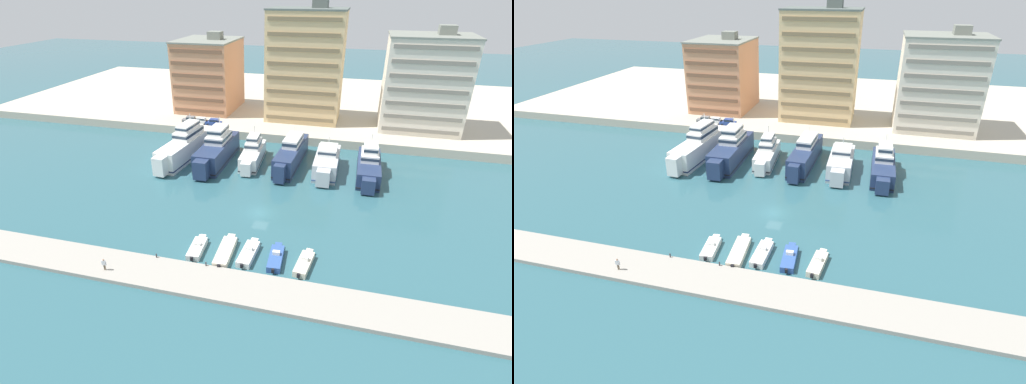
# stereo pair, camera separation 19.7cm
# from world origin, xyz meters

# --- Properties ---
(ground_plane) EXTENTS (400.00, 400.00, 0.00)m
(ground_plane) POSITION_xyz_m (0.00, 0.00, 0.00)
(ground_plane) COLOR #2D5B66
(quay_promenade) EXTENTS (180.00, 70.00, 2.05)m
(quay_promenade) POSITION_xyz_m (0.00, 67.94, 1.02)
(quay_promenade) COLOR #BCB29E
(quay_promenade) RESTS_ON ground
(pier_dock) EXTENTS (120.00, 6.09, 0.57)m
(pier_dock) POSITION_xyz_m (0.00, -19.11, 0.29)
(pier_dock) COLOR #9E998E
(pier_dock) RESTS_ON ground
(yacht_white_far_left) EXTENTS (5.97, 22.53, 9.10)m
(yacht_white_far_left) POSITION_xyz_m (-21.56, 19.14, 2.78)
(yacht_white_far_left) COLOR white
(yacht_white_far_left) RESTS_ON ground
(yacht_navy_left) EXTENTS (5.11, 19.85, 9.17)m
(yacht_navy_left) POSITION_xyz_m (-14.16, 18.43, 2.76)
(yacht_navy_left) COLOR navy
(yacht_navy_left) RESTS_ON ground
(yacht_white_mid_left) EXTENTS (4.62, 15.22, 7.63)m
(yacht_white_mid_left) POSITION_xyz_m (-6.72, 19.98, 2.12)
(yacht_white_mid_left) COLOR white
(yacht_white_mid_left) RESTS_ON ground
(yacht_navy_center_left) EXTENTS (4.76, 20.27, 7.62)m
(yacht_navy_center_left) POSITION_xyz_m (1.32, 20.86, 2.43)
(yacht_navy_center_left) COLOR navy
(yacht_navy_center_left) RESTS_ON ground
(yacht_silver_center) EXTENTS (4.73, 15.66, 6.74)m
(yacht_silver_center) POSITION_xyz_m (8.88, 19.29, 2.06)
(yacht_silver_center) COLOR silver
(yacht_silver_center) RESTS_ON ground
(yacht_navy_center_right) EXTENTS (4.49, 17.57, 7.97)m
(yacht_navy_center_right) POSITION_xyz_m (17.10, 19.49, 2.22)
(yacht_navy_center_right) COLOR navy
(yacht_navy_center_right) RESTS_ON ground
(motorboat_white_far_left) EXTENTS (2.32, 5.98, 1.25)m
(motorboat_white_far_left) POSITION_xyz_m (-6.06, -12.65, 0.45)
(motorboat_white_far_left) COLOR white
(motorboat_white_far_left) RESTS_ON ground
(motorboat_cream_left) EXTENTS (2.49, 7.81, 0.91)m
(motorboat_cream_left) POSITION_xyz_m (-1.91, -12.41, 0.45)
(motorboat_cream_left) COLOR beige
(motorboat_cream_left) RESTS_ON ground
(motorboat_white_mid_left) EXTENTS (2.05, 6.69, 1.41)m
(motorboat_white_mid_left) POSITION_xyz_m (1.36, -12.05, 0.48)
(motorboat_white_mid_left) COLOR white
(motorboat_white_mid_left) RESTS_ON ground
(motorboat_blue_center_left) EXTENTS (2.23, 6.46, 1.44)m
(motorboat_blue_center_left) POSITION_xyz_m (5.28, -12.12, 0.49)
(motorboat_blue_center_left) COLOR #33569E
(motorboat_blue_center_left) RESTS_ON ground
(motorboat_cream_center) EXTENTS (2.33, 6.21, 1.48)m
(motorboat_cream_center) POSITION_xyz_m (9.23, -12.35, 0.48)
(motorboat_cream_center) COLOR beige
(motorboat_cream_center) RESTS_ON ground
(car_grey_far_left) EXTENTS (4.25, 2.23, 1.80)m
(car_grey_far_left) POSITION_xyz_m (-27.71, 36.19, 3.02)
(car_grey_far_left) COLOR slate
(car_grey_far_left) RESTS_ON quay_promenade
(car_white_left) EXTENTS (4.10, 1.92, 1.80)m
(car_white_left) POSITION_xyz_m (-24.71, 35.97, 3.02)
(car_white_left) COLOR white
(car_white_left) RESTS_ON quay_promenade
(car_blue_mid_left) EXTENTS (4.21, 2.15, 1.80)m
(car_blue_mid_left) POSITION_xyz_m (-21.17, 35.70, 3.02)
(car_blue_mid_left) COLOR #28428E
(car_blue_mid_left) RESTS_ON quay_promenade
(apartment_block_far_left) EXTENTS (15.55, 18.02, 20.78)m
(apartment_block_far_left) POSITION_xyz_m (-27.78, 51.25, 11.49)
(apartment_block_far_left) COLOR tan
(apartment_block_far_left) RESTS_ON quay_promenade
(apartment_block_left) EXTENTS (18.89, 12.59, 28.93)m
(apartment_block_left) POSITION_xyz_m (-0.46, 47.99, 15.57)
(apartment_block_left) COLOR #E0BC84
(apartment_block_left) RESTS_ON quay_promenade
(apartment_block_mid_left) EXTENTS (18.91, 14.39, 23.87)m
(apartment_block_mid_left) POSITION_xyz_m (28.17, 47.15, 13.03)
(apartment_block_mid_left) COLOR silver
(apartment_block_mid_left) RESTS_ON quay_promenade
(pedestrian_near_edge) EXTENTS (0.67, 0.27, 1.72)m
(pedestrian_near_edge) POSITION_xyz_m (-15.81, -20.50, 1.60)
(pedestrian_near_edge) COLOR #7A6B56
(pedestrian_near_edge) RESTS_ON pier_dock
(bollard_west) EXTENTS (0.20, 0.20, 0.61)m
(bollard_west) POSITION_xyz_m (-10.56, -16.31, 0.90)
(bollard_west) COLOR #2D2D33
(bollard_west) RESTS_ON pier_dock
(bollard_west_mid) EXTENTS (0.20, 0.20, 0.61)m
(bollard_west_mid) POSITION_xyz_m (-3.33, -16.31, 0.90)
(bollard_west_mid) COLOR #2D2D33
(bollard_west_mid) RESTS_ON pier_dock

